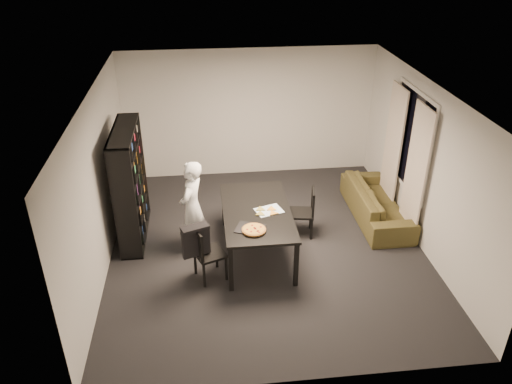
{
  "coord_description": "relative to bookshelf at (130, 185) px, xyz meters",
  "views": [
    {
      "loc": [
        -0.93,
        -6.7,
        4.72
      ],
      "look_at": [
        -0.18,
        -0.06,
        1.05
      ],
      "focal_mm": 35.0,
      "sensor_mm": 36.0,
      "label": 1
    }
  ],
  "objects": [
    {
      "name": "window_pane",
      "position": [
        4.64,
        -0.0,
        0.55
      ],
      "size": [
        0.02,
        1.4,
        1.6
      ],
      "primitive_type": "cube",
      "color": "black",
      "rests_on": "room"
    },
    {
      "name": "chair_left",
      "position": [
        1.14,
        -1.33,
        -0.45
      ],
      "size": [
        0.53,
        0.53,
        0.88
      ],
      "rotation": [
        0.0,
        0.0,
        1.94
      ],
      "color": "black",
      "rests_on": "room"
    },
    {
      "name": "curtain_right",
      "position": [
        4.56,
        0.52,
        0.2
      ],
      "size": [
        0.03,
        0.7,
        2.25
      ],
      "primitive_type": "cube",
      "color": "beige",
      "rests_on": "room"
    },
    {
      "name": "bookshelf",
      "position": [
        0.0,
        0.0,
        0.0
      ],
      "size": [
        0.35,
        1.5,
        1.9
      ],
      "primitive_type": "cube",
      "color": "black",
      "rests_on": "room"
    },
    {
      "name": "pepperoni_pizza",
      "position": [
        1.87,
        -1.33,
        -0.14
      ],
      "size": [
        0.35,
        0.35,
        0.03
      ],
      "rotation": [
        0.0,
        0.0,
        0.2
      ],
      "color": "brown",
      "rests_on": "dining_table"
    },
    {
      "name": "window_frame",
      "position": [
        4.64,
        -0.0,
        0.55
      ],
      "size": [
        0.03,
        1.52,
        1.72
      ],
      "primitive_type": "cube",
      "color": "white",
      "rests_on": "room"
    },
    {
      "name": "pizza_slices",
      "position": [
        2.11,
        -0.82,
        -0.15
      ],
      "size": [
        0.44,
        0.4,
        0.01
      ],
      "primitive_type": null,
      "rotation": [
        0.0,
        0.0,
        -0.28
      ],
      "color": "#BF7F3B",
      "rests_on": "dining_table"
    },
    {
      "name": "room",
      "position": [
        2.16,
        -0.6,
        0.35
      ],
      "size": [
        5.01,
        5.51,
        2.61
      ],
      "color": "black",
      "rests_on": "ground"
    },
    {
      "name": "curtain_left",
      "position": [
        4.56,
        -0.52,
        0.2
      ],
      "size": [
        0.03,
        0.7,
        2.25
      ],
      "primitive_type": "cube",
      "color": "beige",
      "rests_on": "room"
    },
    {
      "name": "chair_right",
      "position": [
        2.86,
        -0.31,
        -0.47
      ],
      "size": [
        0.45,
        0.45,
        0.84
      ],
      "rotation": [
        0.0,
        0.0,
        -1.74
      ],
      "color": "black",
      "rests_on": "room"
    },
    {
      "name": "person",
      "position": [
        0.99,
        -0.51,
        -0.18
      ],
      "size": [
        0.55,
        0.66,
        1.53
      ],
      "primitive_type": "imported",
      "rotation": [
        0.0,
        0.0,
        -1.96
      ],
      "color": "white",
      "rests_on": "room"
    },
    {
      "name": "dining_table",
      "position": [
        1.97,
        -0.76,
        -0.24
      ],
      "size": [
        1.04,
        1.88,
        0.78
      ],
      "color": "black",
      "rests_on": "room"
    },
    {
      "name": "kitchen_towel",
      "position": [
        2.16,
        -0.79,
        -0.16
      ],
      "size": [
        0.47,
        0.41,
        0.01
      ],
      "primitive_type": "cube",
      "rotation": [
        0.0,
        0.0,
        0.31
      ],
      "color": "white",
      "rests_on": "dining_table"
    },
    {
      "name": "baking_tray",
      "position": [
        1.82,
        -1.26,
        -0.16
      ],
      "size": [
        0.49,
        0.45,
        0.01
      ],
      "primitive_type": "cube",
      "rotation": [
        0.0,
        0.0,
        -0.39
      ],
      "color": "black",
      "rests_on": "dining_table"
    },
    {
      "name": "sofa",
      "position": [
        4.22,
        0.08,
        -0.66
      ],
      "size": [
        0.78,
        2.01,
        0.59
      ],
      "primitive_type": "imported",
      "rotation": [
        0.0,
        0.0,
        1.57
      ],
      "color": "#392D17",
      "rests_on": "room"
    },
    {
      "name": "draped_jacket",
      "position": [
        1.03,
        -1.37,
        -0.22
      ],
      "size": [
        0.43,
        0.3,
        0.49
      ],
      "rotation": [
        0.0,
        0.0,
        1.94
      ],
      "color": "black",
      "rests_on": "chair_left"
    }
  ]
}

